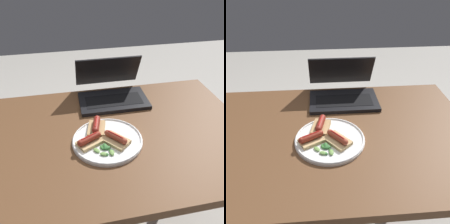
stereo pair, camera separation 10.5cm
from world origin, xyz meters
TOP-DOWN VIEW (x-y plane):
  - desk at (0.00, 0.00)m, footprint 1.33×0.77m
  - laptop at (0.14, 0.28)m, footprint 0.33×0.29m
  - plate at (0.06, -0.05)m, footprint 0.28×0.28m
  - sausage_toast_left at (0.08, -0.07)m, footprint 0.12×0.12m
  - sausage_toast_middle at (0.02, 0.02)m, footprint 0.09×0.11m
  - sausage_toast_right at (-0.02, -0.06)m, footprint 0.11×0.10m
  - salad_pile at (0.04, -0.11)m, footprint 0.08×0.07m

SIDE VIEW (x-z plane):
  - desk at x=0.00m, z-range 0.28..1.01m
  - plate at x=0.06m, z-range 0.73..0.75m
  - salad_pile at x=0.04m, z-range 0.74..0.75m
  - sausage_toast_left at x=0.08m, z-range 0.74..0.77m
  - sausage_toast_right at x=-0.02m, z-range 0.74..0.78m
  - sausage_toast_middle at x=0.02m, z-range 0.74..0.78m
  - laptop at x=0.14m, z-range 0.67..0.86m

